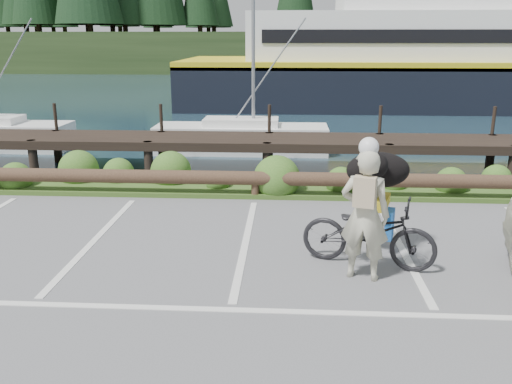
% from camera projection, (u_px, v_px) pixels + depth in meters
% --- Properties ---
extents(ground, '(72.00, 72.00, 0.00)m').
position_uv_depth(ground, '(234.00, 296.00, 7.31)').
color(ground, '#595A5C').
extents(harbor_backdrop, '(170.00, 160.00, 30.00)m').
position_uv_depth(harbor_backdrop, '(287.00, 60.00, 82.62)').
color(harbor_backdrop, '#162A36').
rests_on(harbor_backdrop, ground).
extents(vegetation_strip, '(34.00, 1.60, 0.10)m').
position_uv_depth(vegetation_strip, '(257.00, 187.00, 12.38)').
color(vegetation_strip, '#3D5B21').
rests_on(vegetation_strip, ground).
extents(log_rail, '(32.00, 0.30, 0.60)m').
position_uv_depth(log_rail, '(255.00, 198.00, 11.72)').
color(log_rail, '#443021').
rests_on(log_rail, ground).
extents(bicycle, '(2.14, 1.26, 1.06)m').
position_uv_depth(bicycle, '(368.00, 232.00, 8.16)').
color(bicycle, black).
rests_on(bicycle, ground).
extents(cyclist, '(0.80, 0.64, 1.90)m').
position_uv_depth(cyclist, '(365.00, 215.00, 7.61)').
color(cyclist, '#B8B79C').
rests_on(cyclist, ground).
extents(dog, '(0.75, 1.09, 0.57)m').
position_uv_depth(dog, '(378.00, 170.00, 8.51)').
color(dog, black).
rests_on(dog, bicycle).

